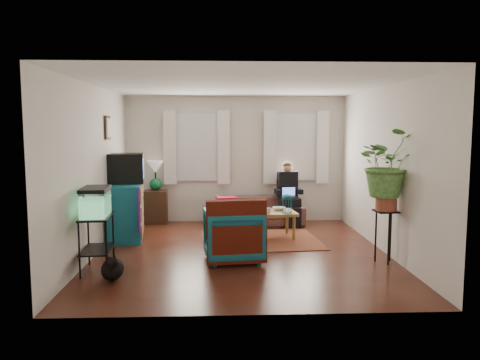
{
  "coord_description": "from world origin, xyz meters",
  "views": [
    {
      "loc": [
        -0.32,
        -7.19,
        1.95
      ],
      "look_at": [
        0.0,
        0.4,
        1.1
      ],
      "focal_mm": 35.0,
      "sensor_mm": 36.0,
      "label": 1
    }
  ],
  "objects_px": {
    "sofa": "(254,206)",
    "armchair": "(233,232)",
    "dresser": "(126,211)",
    "aquarium_stand": "(97,244)",
    "side_table": "(156,206)",
    "plant_stand": "(385,237)",
    "coffee_table": "(263,225)"
  },
  "relations": [
    {
      "from": "coffee_table",
      "to": "plant_stand",
      "type": "xyz_separation_m",
      "value": [
        1.63,
        -1.59,
        0.15
      ]
    },
    {
      "from": "armchair",
      "to": "plant_stand",
      "type": "xyz_separation_m",
      "value": [
        2.19,
        -0.22,
        -0.04
      ]
    },
    {
      "from": "side_table",
      "to": "coffee_table",
      "type": "xyz_separation_m",
      "value": [
        2.08,
        -1.47,
        -0.1
      ]
    },
    {
      "from": "armchair",
      "to": "plant_stand",
      "type": "relative_size",
      "value": 1.09
    },
    {
      "from": "coffee_table",
      "to": "armchair",
      "type": "bearing_deg",
      "value": -118.7
    },
    {
      "from": "armchair",
      "to": "aquarium_stand",
      "type": "bearing_deg",
      "value": 7.44
    },
    {
      "from": "sofa",
      "to": "side_table",
      "type": "relative_size",
      "value": 2.88
    },
    {
      "from": "aquarium_stand",
      "to": "coffee_table",
      "type": "xyz_separation_m",
      "value": [
        2.43,
        1.83,
        -0.14
      ]
    },
    {
      "from": "aquarium_stand",
      "to": "plant_stand",
      "type": "xyz_separation_m",
      "value": [
        4.06,
        0.24,
        0.0
      ]
    },
    {
      "from": "side_table",
      "to": "dresser",
      "type": "relative_size",
      "value": 0.62
    },
    {
      "from": "armchair",
      "to": "coffee_table",
      "type": "bearing_deg",
      "value": -119.11
    },
    {
      "from": "aquarium_stand",
      "to": "plant_stand",
      "type": "distance_m",
      "value": 4.06
    },
    {
      "from": "aquarium_stand",
      "to": "plant_stand",
      "type": "relative_size",
      "value": 0.99
    },
    {
      "from": "sofa",
      "to": "armchair",
      "type": "height_order",
      "value": "armchair"
    },
    {
      "from": "sofa",
      "to": "armchair",
      "type": "xyz_separation_m",
      "value": [
        -0.49,
        -2.49,
        0.04
      ]
    },
    {
      "from": "dresser",
      "to": "armchair",
      "type": "distance_m",
      "value": 2.35
    },
    {
      "from": "aquarium_stand",
      "to": "armchair",
      "type": "bearing_deg",
      "value": 9.52
    },
    {
      "from": "side_table",
      "to": "dresser",
      "type": "xyz_separation_m",
      "value": [
        -0.34,
        -1.4,
        0.15
      ]
    },
    {
      "from": "sofa",
      "to": "aquarium_stand",
      "type": "bearing_deg",
      "value": -134.45
    },
    {
      "from": "armchair",
      "to": "plant_stand",
      "type": "bearing_deg",
      "value": 167.52
    },
    {
      "from": "dresser",
      "to": "coffee_table",
      "type": "height_order",
      "value": "dresser"
    },
    {
      "from": "side_table",
      "to": "plant_stand",
      "type": "height_order",
      "value": "plant_stand"
    },
    {
      "from": "aquarium_stand",
      "to": "armchair",
      "type": "distance_m",
      "value": 1.92
    },
    {
      "from": "side_table",
      "to": "plant_stand",
      "type": "bearing_deg",
      "value": -39.53
    },
    {
      "from": "sofa",
      "to": "side_table",
      "type": "bearing_deg",
      "value": 164.35
    },
    {
      "from": "dresser",
      "to": "aquarium_stand",
      "type": "bearing_deg",
      "value": -97.46
    },
    {
      "from": "dresser",
      "to": "plant_stand",
      "type": "xyz_separation_m",
      "value": [
        4.05,
        -1.66,
        -0.11
      ]
    },
    {
      "from": "armchair",
      "to": "coffee_table",
      "type": "distance_m",
      "value": 1.49
    },
    {
      "from": "coffee_table",
      "to": "aquarium_stand",
      "type": "bearing_deg",
      "value": -149.19
    },
    {
      "from": "aquarium_stand",
      "to": "armchair",
      "type": "height_order",
      "value": "armchair"
    },
    {
      "from": "sofa",
      "to": "aquarium_stand",
      "type": "xyz_separation_m",
      "value": [
        -2.36,
        -2.95,
        0.0
      ]
    },
    {
      "from": "sofa",
      "to": "side_table",
      "type": "height_order",
      "value": "sofa"
    }
  ]
}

